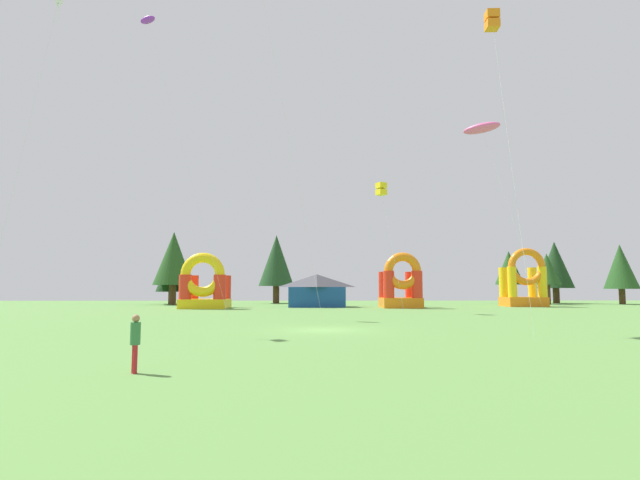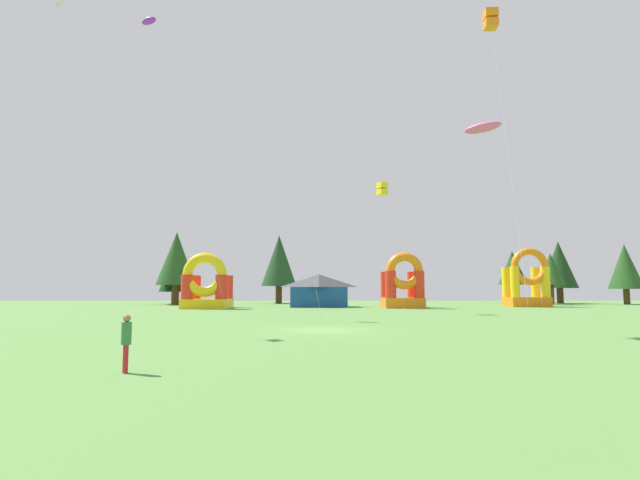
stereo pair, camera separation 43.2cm
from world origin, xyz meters
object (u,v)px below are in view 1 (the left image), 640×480
inflatable_yellow_castle (401,288)px  kite_yellow_box (381,189)px  kite_white_diamond (59,3)px  kite_purple_parafoil (148,21)px  kite_orange_box (492,21)px  kite_pink_parafoil (481,128)px  festival_tent (317,291)px  person_midfield (135,338)px  inflatable_red_slide (524,285)px  inflatable_orange_dome (205,289)px

inflatable_yellow_castle → kite_yellow_box: bearing=-109.0°
inflatable_yellow_castle → kite_white_diamond: bearing=-133.0°
kite_purple_parafoil → kite_orange_box: bearing=-32.0°
inflatable_yellow_castle → kite_pink_parafoil: bearing=-71.1°
kite_orange_box → festival_tent: bearing=106.7°
kite_white_diamond → festival_tent: bearing=61.8°
kite_pink_parafoil → kite_yellow_box: bearing=157.5°
kite_yellow_box → kite_white_diamond: size_ratio=0.60×
kite_orange_box → inflatable_yellow_castle: 33.89m
kite_pink_parafoil → person_midfield: kite_pink_parafoil is taller
kite_purple_parafoil → kite_pink_parafoil: kite_purple_parafoil is taller
person_midfield → kite_yellow_box: bearing=127.8°
kite_orange_box → person_midfield: size_ratio=11.41×
kite_purple_parafoil → inflatable_red_slide: (41.09, 17.58, -23.72)m
kite_purple_parafoil → kite_white_diamond: size_ratio=1.30×
inflatable_yellow_castle → inflatable_red_slide: 16.22m
kite_yellow_box → festival_tent: kite_yellow_box is taller
person_midfield → festival_tent: 46.47m
kite_purple_parafoil → kite_orange_box: 31.09m
kite_purple_parafoil → person_midfield: size_ratio=16.59×
inflatable_yellow_castle → festival_tent: 10.01m
kite_white_diamond → inflatable_orange_dome: kite_white_diamond is taller
kite_purple_parafoil → inflatable_orange_dome: bearing=76.8°
kite_pink_parafoil → inflatable_orange_dome: bearing=154.8°
festival_tent → inflatable_red_slide: bearing=1.8°
inflatable_red_slide → festival_tent: size_ratio=1.07×
kite_white_diamond → person_midfield: (10.69, -15.51, -18.96)m
inflatable_yellow_castle → kite_orange_box: bearing=-89.8°
inflatable_red_slide → kite_white_diamond: bearing=-143.2°
kite_purple_parafoil → kite_pink_parafoil: bearing=-0.1°
kite_purple_parafoil → festival_tent: 33.50m
kite_pink_parafoil → inflatable_orange_dome: size_ratio=2.79×
person_midfield → festival_tent: (5.74, 46.10, 0.99)m
inflatable_red_slide → person_midfield: bearing=-123.7°
kite_pink_parafoil → festival_tent: bearing=130.8°
kite_orange_box → inflatable_red_slide: kite_orange_box is taller
inflatable_yellow_castle → inflatable_red_slide: (15.85, 3.38, 0.42)m
kite_white_diamond → kite_pink_parafoil: (30.99, 13.72, -3.32)m
kite_yellow_box → inflatable_red_slide: kite_yellow_box is taller
kite_purple_parafoil → inflatable_orange_dome: 27.51m
kite_orange_box → inflatable_yellow_castle: size_ratio=2.93×
inflatable_orange_dome → kite_purple_parafoil: bearing=-103.2°
kite_purple_parafoil → inflatable_yellow_castle: (25.24, 14.20, -24.15)m
kite_purple_parafoil → inflatable_red_slide: bearing=23.2°
kite_pink_parafoil → person_midfield: bearing=-124.8°
inflatable_yellow_castle → inflatable_red_slide: bearing=12.0°
person_midfield → festival_tent: festival_tent is taller
kite_yellow_box → festival_tent: (-5.97, 13.31, -9.77)m
kite_purple_parafoil → person_midfield: kite_purple_parafoil is taller
inflatable_yellow_castle → kite_purple_parafoil: bearing=-150.6°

